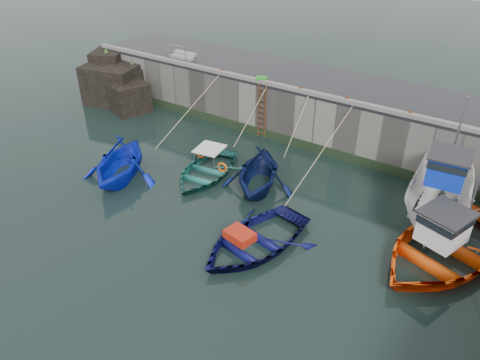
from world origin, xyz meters
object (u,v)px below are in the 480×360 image
Objects in this scene: boat_near_navy at (254,246)px; fish_crate at (262,80)px; bollard_d at (347,99)px; boat_near_blue at (206,175)px; bollard_c at (301,89)px; bollard_a at (222,71)px; bollard_e at (410,114)px; ladder at (262,112)px; boat_near_white at (122,177)px; boat_far_white at (439,199)px; boat_near_blacktrim at (258,187)px; bollard_b at (258,79)px; boat_far_orange at (445,247)px.

fish_crate reaches higher than boat_near_navy.
boat_near_blue is at bearing -130.88° from bollard_d.
fish_crate reaches higher than bollard_c.
bollard_e is (11.00, 0.00, 0.00)m from bollard_a.
bollard_d reaches higher than ladder.
boat_far_white is (13.98, 5.13, 1.11)m from boat_near_white.
bollard_a is at bearing 109.20° from boat_near_blue.
ladder is at bearing 99.33° from boat_near_blacktrim.
bollard_b and bollard_c have the same top height.
boat_near_blue is at bearing -160.38° from boat_far_orange.
bollard_a is (-7.98, 8.93, 3.30)m from boat_near_navy.
boat_far_orange reaches higher than bollard_b.
boat_far_white reaches higher than ladder.
boat_near_blue is (3.35, 2.56, 0.00)m from boat_near_white.
bollard_b is at bearing 0.00° from bollard_a.
boat_far_orange is at bearing -24.01° from bollard_b.
bollard_a is 1.00× the size of bollard_d.
boat_near_blacktrim reaches higher than boat_near_navy.
bollard_a is (-13.58, 3.02, 2.19)m from boat_far_white.
boat_near_blacktrim is 15.85× the size of bollard_c.
bollard_c is 2.60m from bollard_d.
boat_near_white is at bearing -124.48° from bollard_c.
boat_near_navy is 9.52m from bollard_d.
bollard_c is (2.50, -0.05, -0.01)m from fish_crate.
bollard_c is (5.60, 8.15, 3.30)m from boat_near_white.
bollard_e is at bearing 83.08° from boat_near_navy.
bollard_d is (-6.69, 5.34, 2.83)m from boat_far_orange.
boat_near_blacktrim is 6.40m from bollard_d.
boat_near_blacktrim is 7.08× the size of fish_crate.
bollard_c is (-8.38, 3.02, 2.19)m from boat_far_white.
bollard_d is (-0.18, 8.93, 3.30)m from boat_near_navy.
bollard_a reaches higher than boat_near_blacktrim.
bollard_d reaches higher than boat_near_blacktrim.
bollard_e reaches higher than boat_near_blacktrim.
boat_near_white is 12.02m from bollard_d.
boat_far_orange is 29.72× the size of bollard_d.
bollard_d is at bearing 47.45° from boat_near_blacktrim.
bollard_d is (5.30, 0.00, 0.00)m from bollard_b.
boat_near_navy is at bearing -28.76° from boat_near_white.
fish_crate reaches higher than boat_near_blacktrim.
ladder is at bearing 80.88° from boat_near_blue.
boat_far_white is (5.60, 5.91, 1.11)m from boat_near_navy.
bollard_a is 1.00× the size of bollard_e.
boat_far_white is 25.17× the size of bollard_e.
boat_near_blue is 0.57× the size of boat_far_orange.
bollard_b is at bearing 169.50° from fish_crate.
ladder is 8.67m from boat_near_white.
boat_near_blue is 2.87m from boat_near_blacktrim.
bollard_b reaches higher than boat_near_navy.
boat_near_blue is 6.51m from bollard_b.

